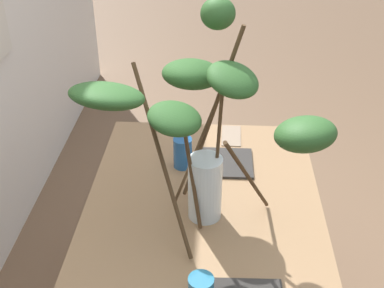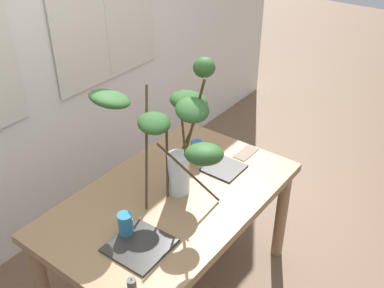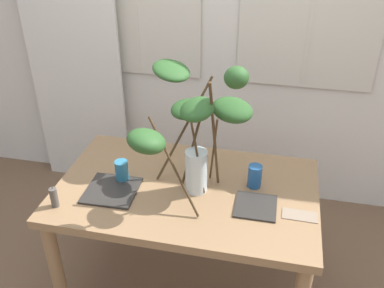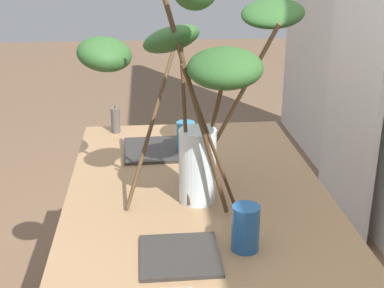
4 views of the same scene
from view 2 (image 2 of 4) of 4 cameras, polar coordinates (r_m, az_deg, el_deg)
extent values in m
plane|color=brown|center=(2.98, -2.24, -17.49)|extent=(14.00, 14.00, 0.00)
cube|color=silver|center=(2.87, -20.59, 13.75)|extent=(5.62, 0.12, 2.91)
cube|color=#93704C|center=(2.48, -2.58, -6.99)|extent=(1.41, 0.87, 0.05)
cylinder|color=#93704C|center=(2.99, 11.17, -8.71)|extent=(0.07, 0.07, 0.68)
cylinder|color=#93704C|center=(2.65, -18.25, -16.75)|extent=(0.07, 0.07, 0.68)
cylinder|color=#93704C|center=(3.29, -0.41, -3.73)|extent=(0.07, 0.07, 0.68)
cylinder|color=silver|center=(2.43, -1.71, -3.74)|extent=(0.12, 0.12, 0.24)
cylinder|color=silver|center=(2.47, -1.68, -5.17)|extent=(0.11, 0.11, 0.08)
cylinder|color=#47331E|center=(2.43, -1.05, -0.29)|extent=(0.07, 0.18, 0.46)
ellipsoid|color=#285123|center=(2.38, -0.40, 5.45)|extent=(0.27, 0.26, 0.14)
cylinder|color=#47331E|center=(2.36, -0.14, 1.55)|extent=(0.04, 0.20, 0.67)
ellipsoid|color=#285123|center=(2.27, 1.55, 9.62)|extent=(0.14, 0.13, 0.11)
cylinder|color=#47331E|center=(2.33, -0.87, -1.06)|extent=(0.09, 0.03, 0.51)
ellipsoid|color=#285123|center=(2.18, 0.03, 4.32)|extent=(0.21, 0.20, 0.14)
cylinder|color=#47331E|center=(2.37, -3.16, -1.77)|extent=(0.11, 0.09, 0.42)
ellipsoid|color=#285123|center=(2.26, -4.79, 2.64)|extent=(0.24, 0.24, 0.11)
cylinder|color=#47331E|center=(2.24, -0.24, -3.78)|extent=(0.30, 0.18, 0.44)
ellipsoid|color=#285123|center=(1.99, 1.55, -1.27)|extent=(0.25, 0.25, 0.15)
cylinder|color=#47331E|center=(2.34, -5.75, -0.40)|extent=(0.28, 0.21, 0.56)
ellipsoid|color=#285123|center=(2.23, -10.30, 5.62)|extent=(0.29, 0.29, 0.14)
cylinder|color=teal|center=(2.22, -8.37, -10.02)|extent=(0.07, 0.07, 0.12)
cylinder|color=#235693|center=(2.70, 0.61, -0.93)|extent=(0.08, 0.08, 0.13)
cube|color=#2D2B28|center=(2.20, -6.61, -12.58)|extent=(0.28, 0.28, 0.01)
cube|color=#2D2B28|center=(2.67, 4.02, -3.01)|extent=(0.21, 0.21, 0.01)
cube|color=gray|center=(2.82, 6.82, -1.13)|extent=(0.18, 0.09, 0.00)
cylinder|color=black|center=(1.92, -7.66, -16.49)|extent=(0.00, 0.00, 0.01)
camera|label=1|loc=(1.26, -44.43, 5.75)|focal=47.37mm
camera|label=3|loc=(1.99, 55.99, 14.64)|focal=39.89mm
camera|label=4|loc=(3.33, 17.83, 17.68)|focal=49.87mm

